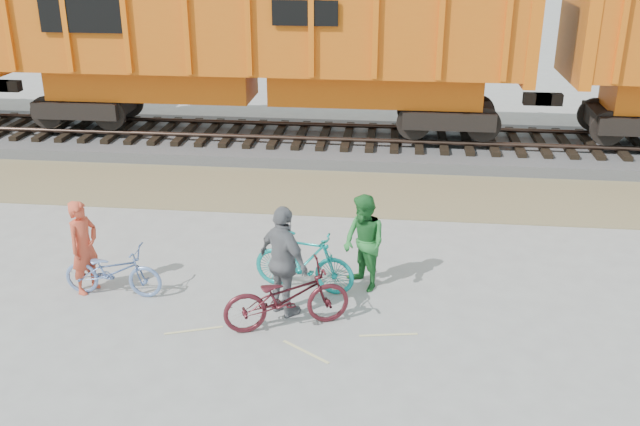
% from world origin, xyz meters
% --- Properties ---
extents(ground, '(120.00, 120.00, 0.00)m').
position_xyz_m(ground, '(0.00, 0.00, 0.00)').
color(ground, '#9E9E99').
rests_on(ground, ground).
extents(gravel_strip, '(120.00, 3.00, 0.02)m').
position_xyz_m(gravel_strip, '(0.00, 5.50, 0.01)').
color(gravel_strip, '#857852').
rests_on(gravel_strip, ground).
extents(ballast_bed, '(120.00, 4.00, 0.30)m').
position_xyz_m(ballast_bed, '(0.00, 9.00, 0.15)').
color(ballast_bed, slate).
rests_on(ballast_bed, ground).
extents(track, '(120.00, 2.60, 0.24)m').
position_xyz_m(track, '(0.00, 9.00, 0.47)').
color(track, black).
rests_on(track, ballast_bed).
extents(hopper_car_center, '(14.00, 3.13, 4.65)m').
position_xyz_m(hopper_car_center, '(-1.71, 9.00, 3.01)').
color(hopper_car_center, black).
rests_on(hopper_car_center, track).
extents(bicycle_blue, '(1.69, 0.61, 0.88)m').
position_xyz_m(bicycle_blue, '(-2.64, 0.19, 0.44)').
color(bicycle_blue, '#6B87C0').
rests_on(bicycle_blue, ground).
extents(bicycle_teal, '(1.85, 0.88, 1.07)m').
position_xyz_m(bicycle_teal, '(0.52, 0.71, 0.53)').
color(bicycle_teal, '#108C87').
rests_on(bicycle_teal, ground).
extents(bicycle_maroon, '(2.09, 1.35, 1.04)m').
position_xyz_m(bicycle_maroon, '(0.42, -0.52, 0.52)').
color(bicycle_maroon, '#4C171E').
rests_on(bicycle_maroon, ground).
extents(person_solo, '(0.57, 0.69, 1.63)m').
position_xyz_m(person_solo, '(-3.14, 0.29, 0.82)').
color(person_solo, '#CE482E').
rests_on(person_solo, ground).
extents(person_man, '(1.00, 1.03, 1.67)m').
position_xyz_m(person_man, '(1.52, 0.91, 0.84)').
color(person_man, '#267531').
rests_on(person_man, ground).
extents(person_woman, '(1.10, 1.05, 1.84)m').
position_xyz_m(person_woman, '(0.32, -0.12, 0.92)').
color(person_woman, slate).
rests_on(person_woman, ground).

